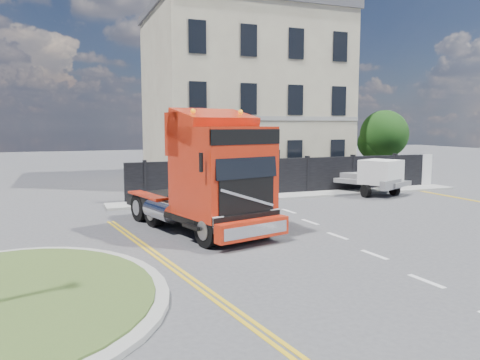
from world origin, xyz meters
name	(u,v)px	position (x,y,z in m)	size (l,w,h in m)	color
ground	(254,241)	(0.00, 0.00, 0.00)	(120.00, 120.00, 0.00)	#424244
traffic_island	(8,298)	(-7.00, -3.00, 0.08)	(6.80, 6.80, 0.17)	gray
hoarding_fence	(300,176)	(6.55, 9.00, 1.00)	(18.80, 0.25, 2.00)	black
georgian_building	(242,96)	(6.00, 16.50, 5.77)	(12.30, 10.30, 12.80)	beige
tree	(382,136)	(14.38, 12.10, 3.05)	(3.20, 3.20, 4.80)	#382619
pavement_far	(299,195)	(6.00, 8.10, 0.06)	(20.00, 1.60, 0.12)	gray
truck	(212,180)	(-0.95, 1.54, 1.89)	(4.33, 7.47, 4.22)	black
flatbed_pickup	(374,176)	(10.08, 7.10, 1.05)	(3.67, 5.17, 1.95)	slate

